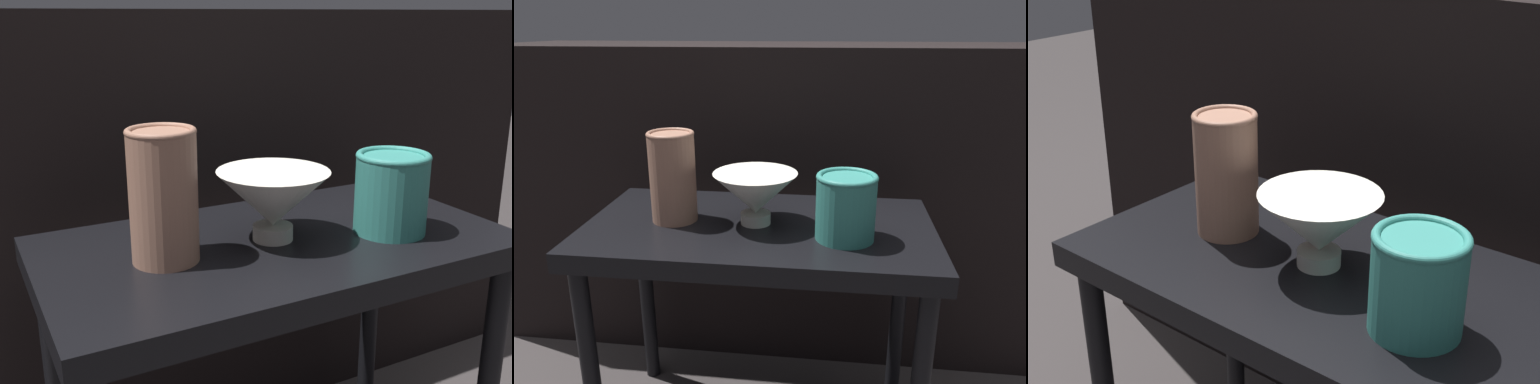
% 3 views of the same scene
% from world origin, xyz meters
% --- Properties ---
extents(table, '(0.72, 0.39, 0.53)m').
position_xyz_m(table, '(0.00, 0.00, 0.46)').
color(table, black).
rests_on(table, ground_plane).
extents(couch_backdrop, '(1.68, 0.50, 0.88)m').
position_xyz_m(couch_backdrop, '(0.00, 0.53, 0.44)').
color(couch_backdrop, black).
rests_on(couch_backdrop, ground_plane).
extents(bowl, '(0.17, 0.17, 0.11)m').
position_xyz_m(bowl, '(-0.01, -0.00, 0.60)').
color(bowl, silver).
rests_on(bowl, table).
extents(vase_textured_left, '(0.10, 0.10, 0.19)m').
position_xyz_m(vase_textured_left, '(-0.18, -0.00, 0.63)').
color(vase_textured_left, '#996B56').
rests_on(vase_textured_left, table).
extents(vase_colorful_right, '(0.12, 0.12, 0.13)m').
position_xyz_m(vase_colorful_right, '(0.18, -0.06, 0.60)').
color(vase_colorful_right, teal).
rests_on(vase_colorful_right, table).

